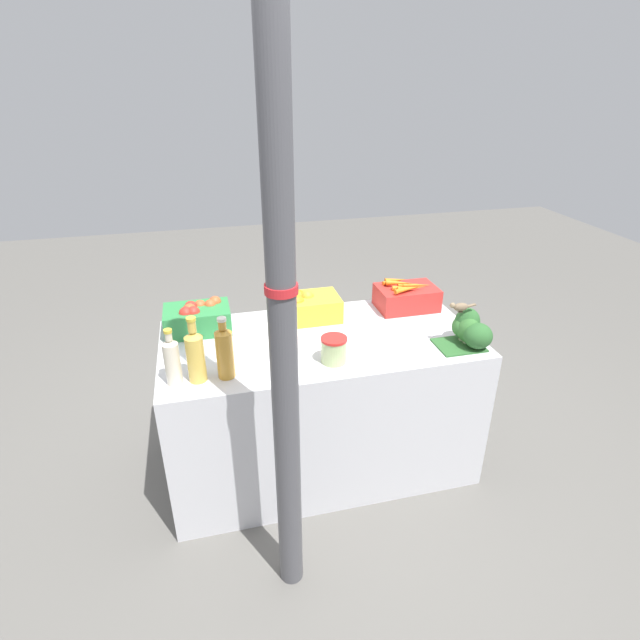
{
  "coord_description": "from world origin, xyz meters",
  "views": [
    {
      "loc": [
        -0.53,
        -2.13,
        1.96
      ],
      "look_at": [
        0.0,
        0.0,
        0.88
      ],
      "focal_mm": 28.0,
      "sensor_mm": 36.0,
      "label": 1
    }
  ],
  "objects_px": {
    "carrot_crate": "(406,297)",
    "pickle_jar": "(334,350)",
    "juice_bottle_amber": "(225,352)",
    "broccoli_pile": "(469,329)",
    "orange_crate": "(306,306)",
    "juice_bottle_golden": "(195,355)",
    "sparrow_bird": "(460,307)",
    "juice_bottle_cloudy": "(172,361)",
    "support_pole": "(282,303)",
    "apple_crate": "(197,317)"
  },
  "relations": [
    {
      "from": "carrot_crate",
      "to": "pickle_jar",
      "type": "xyz_separation_m",
      "value": [
        -0.55,
        -0.47,
        -0.01
      ]
    },
    {
      "from": "juice_bottle_amber",
      "to": "pickle_jar",
      "type": "relative_size",
      "value": 2.3
    },
    {
      "from": "broccoli_pile",
      "to": "orange_crate",
      "type": "bearing_deg",
      "value": 145.98
    },
    {
      "from": "juice_bottle_golden",
      "to": "orange_crate",
      "type": "bearing_deg",
      "value": 39.69
    },
    {
      "from": "broccoli_pile",
      "to": "pickle_jar",
      "type": "xyz_separation_m",
      "value": [
        -0.68,
        -0.0,
        -0.02
      ]
    },
    {
      "from": "broccoli_pile",
      "to": "sparrow_bird",
      "type": "distance_m",
      "value": 0.14
    },
    {
      "from": "juice_bottle_cloudy",
      "to": "juice_bottle_golden",
      "type": "relative_size",
      "value": 0.86
    },
    {
      "from": "support_pole",
      "to": "pickle_jar",
      "type": "bearing_deg",
      "value": 55.74
    },
    {
      "from": "support_pole",
      "to": "sparrow_bird",
      "type": "bearing_deg",
      "value": 26.41
    },
    {
      "from": "apple_crate",
      "to": "orange_crate",
      "type": "relative_size",
      "value": 1.0
    },
    {
      "from": "apple_crate",
      "to": "juice_bottle_cloudy",
      "type": "height_order",
      "value": "juice_bottle_cloudy"
    },
    {
      "from": "broccoli_pile",
      "to": "juice_bottle_amber",
      "type": "height_order",
      "value": "juice_bottle_amber"
    },
    {
      "from": "orange_crate",
      "to": "juice_bottle_amber",
      "type": "xyz_separation_m",
      "value": [
        -0.46,
        -0.48,
        0.05
      ]
    },
    {
      "from": "carrot_crate",
      "to": "juice_bottle_amber",
      "type": "bearing_deg",
      "value": -155.26
    },
    {
      "from": "support_pole",
      "to": "juice_bottle_cloudy",
      "type": "distance_m",
      "value": 0.72
    },
    {
      "from": "juice_bottle_golden",
      "to": "carrot_crate",
      "type": "bearing_deg",
      "value": 22.41
    },
    {
      "from": "carrot_crate",
      "to": "juice_bottle_amber",
      "type": "relative_size",
      "value": 1.16
    },
    {
      "from": "juice_bottle_amber",
      "to": "pickle_jar",
      "type": "height_order",
      "value": "juice_bottle_amber"
    },
    {
      "from": "juice_bottle_cloudy",
      "to": "pickle_jar",
      "type": "bearing_deg",
      "value": 0.64
    },
    {
      "from": "carrot_crate",
      "to": "sparrow_bird",
      "type": "distance_m",
      "value": 0.48
    },
    {
      "from": "juice_bottle_golden",
      "to": "pickle_jar",
      "type": "bearing_deg",
      "value": 0.75
    },
    {
      "from": "carrot_crate",
      "to": "pickle_jar",
      "type": "distance_m",
      "value": 0.72
    },
    {
      "from": "carrot_crate",
      "to": "juice_bottle_cloudy",
      "type": "xyz_separation_m",
      "value": [
        -1.25,
        -0.48,
        0.04
      ]
    },
    {
      "from": "juice_bottle_amber",
      "to": "broccoli_pile",
      "type": "bearing_deg",
      "value": 0.4
    },
    {
      "from": "pickle_jar",
      "to": "carrot_crate",
      "type": "bearing_deg",
      "value": 40.48
    },
    {
      "from": "sparrow_bird",
      "to": "pickle_jar",
      "type": "bearing_deg",
      "value": 4.49
    },
    {
      "from": "orange_crate",
      "to": "sparrow_bird",
      "type": "relative_size",
      "value": 2.41
    },
    {
      "from": "support_pole",
      "to": "juice_bottle_golden",
      "type": "relative_size",
      "value": 8.71
    },
    {
      "from": "broccoli_pile",
      "to": "pickle_jar",
      "type": "relative_size",
      "value": 1.98
    },
    {
      "from": "apple_crate",
      "to": "carrot_crate",
      "type": "bearing_deg",
      "value": -0.06
    },
    {
      "from": "sparrow_bird",
      "to": "support_pole",
      "type": "bearing_deg",
      "value": 29.71
    },
    {
      "from": "broccoli_pile",
      "to": "pickle_jar",
      "type": "distance_m",
      "value": 0.68
    },
    {
      "from": "apple_crate",
      "to": "juice_bottle_golden",
      "type": "distance_m",
      "value": 0.48
    },
    {
      "from": "juice_bottle_golden",
      "to": "pickle_jar",
      "type": "xyz_separation_m",
      "value": [
        0.61,
        0.01,
        -0.06
      ]
    },
    {
      "from": "apple_crate",
      "to": "carrot_crate",
      "type": "relative_size",
      "value": 1.0
    },
    {
      "from": "broccoli_pile",
      "to": "juice_bottle_amber",
      "type": "relative_size",
      "value": 0.86
    },
    {
      "from": "juice_bottle_amber",
      "to": "juice_bottle_cloudy",
      "type": "bearing_deg",
      "value": -180.0
    },
    {
      "from": "juice_bottle_golden",
      "to": "juice_bottle_amber",
      "type": "relative_size",
      "value": 1.05
    },
    {
      "from": "juice_bottle_amber",
      "to": "sparrow_bird",
      "type": "xyz_separation_m",
      "value": [
        1.1,
        0.02,
        0.08
      ]
    },
    {
      "from": "apple_crate",
      "to": "juice_bottle_cloudy",
      "type": "bearing_deg",
      "value": -103.16
    },
    {
      "from": "apple_crate",
      "to": "pickle_jar",
      "type": "height_order",
      "value": "apple_crate"
    },
    {
      "from": "carrot_crate",
      "to": "juice_bottle_cloudy",
      "type": "distance_m",
      "value": 1.34
    },
    {
      "from": "juice_bottle_cloudy",
      "to": "broccoli_pile",
      "type": "bearing_deg",
      "value": 0.34
    },
    {
      "from": "juice_bottle_cloudy",
      "to": "juice_bottle_amber",
      "type": "bearing_deg",
      "value": 0.0
    },
    {
      "from": "orange_crate",
      "to": "carrot_crate",
      "type": "distance_m",
      "value": 0.57
    },
    {
      "from": "orange_crate",
      "to": "pickle_jar",
      "type": "height_order",
      "value": "orange_crate"
    },
    {
      "from": "support_pole",
      "to": "apple_crate",
      "type": "height_order",
      "value": "support_pole"
    },
    {
      "from": "support_pole",
      "to": "broccoli_pile",
      "type": "bearing_deg",
      "value": 24.38
    },
    {
      "from": "juice_bottle_amber",
      "to": "sparrow_bird",
      "type": "distance_m",
      "value": 1.1
    },
    {
      "from": "pickle_jar",
      "to": "broccoli_pile",
      "type": "bearing_deg",
      "value": 0.02
    }
  ]
}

